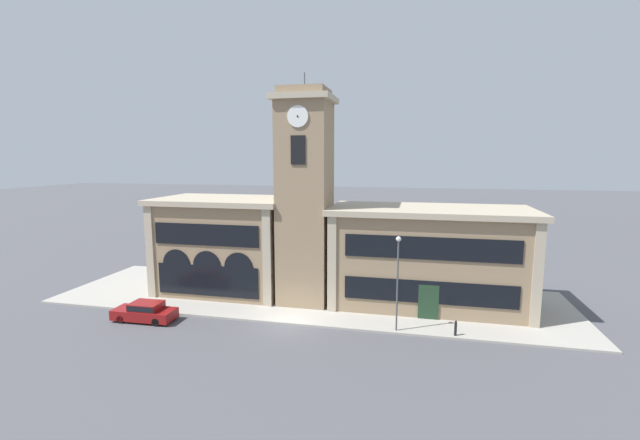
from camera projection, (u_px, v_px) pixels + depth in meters
ground_plane at (288, 325)px, 31.45m from camera, size 300.00×300.00×0.00m
sidewalk_kerb at (308, 297)px, 37.41m from camera, size 43.66×12.37×0.15m
clock_tower at (305, 198)px, 35.19m from camera, size 4.75×4.75×18.87m
town_hall_left_wing at (225, 245)px, 39.07m from camera, size 12.02×7.89×8.61m
town_hall_right_wing at (428, 257)px, 35.17m from camera, size 16.20×7.89×8.19m
parked_car_near at (145, 311)px, 32.17m from camera, size 4.71×1.93×1.44m
street_lamp at (398, 271)px, 29.48m from camera, size 0.36×0.36×6.73m
bollard at (456, 328)px, 29.16m from camera, size 0.18×0.18×1.06m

